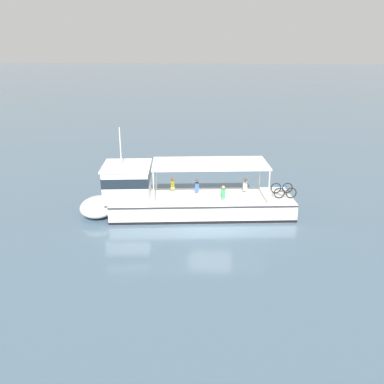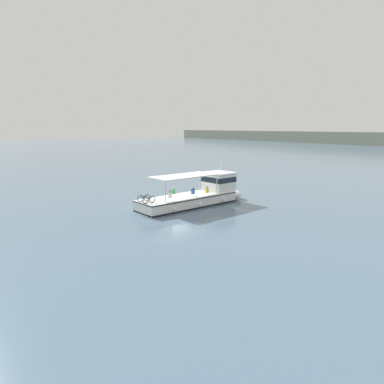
# 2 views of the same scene
# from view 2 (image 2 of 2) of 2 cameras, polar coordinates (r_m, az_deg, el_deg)

# --- Properties ---
(ground_plane) EXTENTS (400.00, 400.00, 0.00)m
(ground_plane) POSITION_cam_2_polar(r_m,az_deg,el_deg) (35.51, -2.69, -2.11)
(ground_plane) COLOR slate
(ferry_main) EXTENTS (4.54, 13.02, 5.32)m
(ferry_main) POSITION_cam_2_polar(r_m,az_deg,el_deg) (35.56, 1.25, -0.41)
(ferry_main) COLOR white
(ferry_main) RESTS_ON ground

